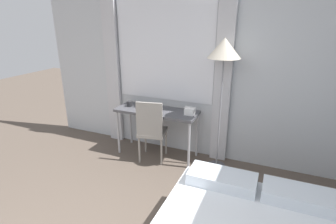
{
  "coord_description": "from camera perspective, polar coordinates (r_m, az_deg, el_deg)",
  "views": [
    {
      "loc": [
        1.14,
        -0.65,
        2.07
      ],
      "look_at": [
        -0.13,
        2.34,
        0.9
      ],
      "focal_mm": 28.0,
      "sensor_mm": 36.0,
      "label": 1
    }
  ],
  "objects": [
    {
      "name": "wall_back_with_window",
      "position": [
        3.96,
        5.03,
        9.26
      ],
      "size": [
        5.21,
        0.13,
        2.7
      ],
      "color": "silver",
      "rests_on": "ground_plane"
    },
    {
      "name": "desk",
      "position": [
        4.01,
        -2.46,
        -0.52
      ],
      "size": [
        1.26,
        0.47,
        0.75
      ],
      "color": "#4C4C51",
      "rests_on": "ground_plane"
    },
    {
      "name": "desk_chair",
      "position": [
        3.88,
        -3.62,
        -3.55
      ],
      "size": [
        0.47,
        0.47,
        0.97
      ],
      "rotation": [
        0.0,
        0.0,
        0.2
      ],
      "color": "gray",
      "rests_on": "ground_plane"
    },
    {
      "name": "standing_lamp",
      "position": [
        3.47,
        12.09,
        12.03
      ],
      "size": [
        0.42,
        0.42,
        1.85
      ],
      "color": "#4C4C51",
      "rests_on": "ground_plane"
    },
    {
      "name": "telephone",
      "position": [
        3.8,
        4.8,
        0.2
      ],
      "size": [
        0.16,
        0.14,
        0.11
      ],
      "color": "white",
      "rests_on": "desk"
    },
    {
      "name": "book",
      "position": [
        3.97,
        -3.76,
        0.54
      ],
      "size": [
        0.25,
        0.21,
        0.02
      ],
      "rotation": [
        0.0,
        0.0,
        0.27
      ],
      "color": "#4C4238",
      "rests_on": "desk"
    },
    {
      "name": "mug",
      "position": [
        4.18,
        -8.35,
        1.78
      ],
      "size": [
        0.09,
        0.09,
        0.08
      ],
      "color": "#262628",
      "rests_on": "desk"
    }
  ]
}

